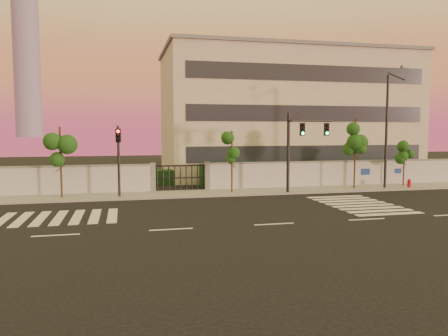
{
  "coord_description": "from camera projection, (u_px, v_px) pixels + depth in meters",
  "views": [
    {
      "loc": [
        -7.08,
        -19.77,
        4.57
      ],
      "look_at": [
        -1.1,
        6.0,
        2.25
      ],
      "focal_mm": 35.0,
      "sensor_mm": 36.0,
      "label": 1
    }
  ],
  "objects": [
    {
      "name": "street_tree_c",
      "position": [
        61.0,
        146.0,
        28.4
      ],
      "size": [
        1.6,
        1.28,
        4.79
      ],
      "color": "#382314",
      "rests_on": "ground"
    },
    {
      "name": "distant_skyscraper",
      "position": [
        26.0,
        38.0,
        272.86
      ],
      "size": [
        16.0,
        16.0,
        118.0
      ],
      "color": "gray",
      "rests_on": "ground"
    },
    {
      "name": "sidewalk",
      "position": [
        225.0,
        193.0,
        31.36
      ],
      "size": [
        60.0,
        3.0,
        0.15
      ],
      "primitive_type": "cube",
      "color": "gray",
      "rests_on": "ground"
    },
    {
      "name": "road_markings",
      "position": [
        225.0,
        211.0,
        24.47
      ],
      "size": [
        57.0,
        7.62,
        0.02
      ],
      "color": "silver",
      "rests_on": "ground"
    },
    {
      "name": "street_tree_d",
      "position": [
        232.0,
        148.0,
        30.88
      ],
      "size": [
        1.43,
        1.14,
        4.51
      ],
      "color": "#382314",
      "rests_on": "ground"
    },
    {
      "name": "ground",
      "position": [
        274.0,
        224.0,
        21.18
      ],
      "size": [
        120.0,
        120.0,
        0.0
      ],
      "primitive_type": "plane",
      "color": "black",
      "rests_on": "ground"
    },
    {
      "name": "hedge_row",
      "position": [
        227.0,
        176.0,
        35.67
      ],
      "size": [
        41.0,
        4.25,
        1.8
      ],
      "color": "#14330F",
      "rests_on": "ground"
    },
    {
      "name": "institutional_building",
      "position": [
        286.0,
        114.0,
        44.01
      ],
      "size": [
        24.4,
        12.4,
        12.25
      ],
      "color": "#B9B49C",
      "rests_on": "ground"
    },
    {
      "name": "street_tree_f",
      "position": [
        404.0,
        153.0,
        34.64
      ],
      "size": [
        1.39,
        1.11,
        3.77
      ],
      "color": "#382314",
      "rests_on": "ground"
    },
    {
      "name": "fire_hydrant",
      "position": [
        409.0,
        184.0,
        33.55
      ],
      "size": [
        0.31,
        0.31,
        0.82
      ],
      "rotation": [
        0.0,
        0.0,
        -0.03
      ],
      "color": "#AF0B1C",
      "rests_on": "ground"
    },
    {
      "name": "traffic_signal_secondary",
      "position": [
        119.0,
        153.0,
        28.83
      ],
      "size": [
        0.38,
        0.35,
        4.84
      ],
      "rotation": [
        0.0,
        0.0,
        -0.21
      ],
      "color": "black",
      "rests_on": "ground"
    },
    {
      "name": "street_tree_e",
      "position": [
        356.0,
        137.0,
        32.88
      ],
      "size": [
        1.57,
        1.25,
        5.44
      ],
      "color": "#382314",
      "rests_on": "ground"
    },
    {
      "name": "streetlight_east",
      "position": [
        388.0,
        125.0,
        32.83
      ],
      "size": [
        0.54,
        2.19,
        9.09
      ],
      "color": "black",
      "rests_on": "ground"
    },
    {
      "name": "perimeter_wall",
      "position": [
        222.0,
        177.0,
        32.75
      ],
      "size": [
        60.0,
        0.36,
        2.2
      ],
      "color": "#ABADB2",
      "rests_on": "ground"
    },
    {
      "name": "traffic_signal_main",
      "position": [
        298.0,
        143.0,
        30.95
      ],
      "size": [
        3.63,
        0.89,
        5.78
      ],
      "rotation": [
        0.0,
        0.0,
        0.21
      ],
      "color": "black",
      "rests_on": "ground"
    }
  ]
}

